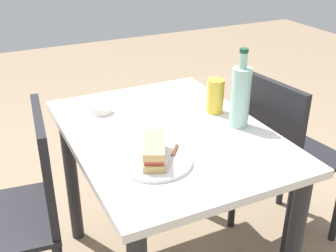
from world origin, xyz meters
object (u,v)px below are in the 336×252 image
plate_near (155,161)px  olive_bowl (101,109)px  water_bottle (240,96)px  chair_far (280,153)px  baguette_sandwich_near (154,150)px  beer_glass (215,96)px  chair_near (23,208)px  knife_near (172,156)px  dining_table (168,160)px

plate_near → olive_bowl: size_ratio=2.80×
water_bottle → chair_far: bearing=102.9°
baguette_sandwich_near → olive_bowl: baguette_sandwich_near is taller
baguette_sandwich_near → beer_glass: (-0.27, 0.39, 0.02)m
olive_bowl → chair_near: bearing=-63.0°
baguette_sandwich_near → knife_near: size_ratio=1.32×
dining_table → baguette_sandwich_near: (0.19, -0.14, 0.18)m
chair_near → knife_near: bearing=59.3°
dining_table → chair_near: bearing=-97.6°
baguette_sandwich_near → olive_bowl: 0.47m
chair_near → knife_near: 0.61m
chair_far → olive_bowl: (-0.28, -0.74, 0.25)m
beer_glass → olive_bowl: size_ratio=1.58×
dining_table → plate_near: size_ratio=3.84×
plate_near → water_bottle: 0.44m
olive_bowl → chair_far: bearing=69.3°
chair_far → beer_glass: size_ratio=6.08×
baguette_sandwich_near → olive_bowl: bearing=-175.4°
chair_near → beer_glass: (0.00, 0.81, 0.30)m
chair_near → plate_near: size_ratio=3.43×
olive_bowl → beer_glass: bearing=65.4°
plate_near → knife_near: bearing=75.1°
dining_table → chair_far: (0.01, 0.56, -0.10)m
water_bottle → beer_glass: (-0.15, -0.02, -0.05)m
chair_near → beer_glass: bearing=89.8°
chair_far → olive_bowl: bearing=-110.7°
chair_far → chair_near: (-0.09, -1.12, 0.00)m
plate_near → chair_far: bearing=104.5°
baguette_sandwich_near → dining_table: bearing=143.6°
baguette_sandwich_near → plate_near: bearing=180.0°
baguette_sandwich_near → water_bottle: water_bottle is taller
water_bottle → plate_near: bearing=-74.3°
chair_far → olive_bowl: chair_far is taller
dining_table → plate_near: (0.19, -0.14, 0.14)m
dining_table → olive_bowl: bearing=-146.4°
knife_near → olive_bowl: size_ratio=1.63×
chair_near → baguette_sandwich_near: (0.27, 0.42, 0.28)m
plate_near → knife_near: (0.02, 0.06, 0.01)m
beer_glass → olive_bowl: beer_glass is taller
chair_far → baguette_sandwich_near: chair_far is taller
chair_near → plate_near: 0.55m
plate_near → beer_glass: (-0.27, 0.39, 0.06)m
knife_near → water_bottle: (-0.13, 0.35, 0.11)m
water_bottle → olive_bowl: (-0.35, -0.45, -0.11)m
chair_far → baguette_sandwich_near: bearing=-75.5°
knife_near → water_bottle: bearing=110.4°
beer_glass → chair_near: bearing=-90.2°
olive_bowl → plate_near: bearing=4.6°
plate_near → olive_bowl: (-0.46, -0.04, 0.01)m
chair_far → chair_near: 1.13m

